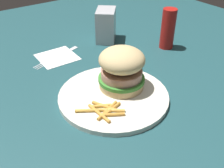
# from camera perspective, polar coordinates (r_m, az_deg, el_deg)

# --- Properties ---
(ground_plane) EXTENTS (1.60, 1.60, 0.00)m
(ground_plane) POSITION_cam_1_polar(r_m,az_deg,el_deg) (0.63, -0.13, -2.68)
(ground_plane) COLOR #1E474C
(plate) EXTENTS (0.26, 0.26, 0.01)m
(plate) POSITION_cam_1_polar(r_m,az_deg,el_deg) (0.62, -0.00, -2.75)
(plate) COLOR silver
(plate) RESTS_ON ground_plane
(sandwich) EXTENTS (0.11, 0.11, 0.10)m
(sandwich) POSITION_cam_1_polar(r_m,az_deg,el_deg) (0.62, 2.12, 3.45)
(sandwich) COLOR tan
(sandwich) RESTS_ON plate
(fries_pile) EXTENTS (0.08, 0.10, 0.01)m
(fries_pile) POSITION_cam_1_polar(r_m,az_deg,el_deg) (0.57, -1.64, -5.68)
(fries_pile) COLOR gold
(fries_pile) RESTS_ON plate
(napkin) EXTENTS (0.11, 0.11, 0.00)m
(napkin) POSITION_cam_1_polar(r_m,az_deg,el_deg) (0.82, -11.81, 5.79)
(napkin) COLOR white
(napkin) RESTS_ON ground_plane
(fork) EXTENTS (0.07, 0.17, 0.00)m
(fork) POSITION_cam_1_polar(r_m,az_deg,el_deg) (0.82, -11.91, 5.90)
(fork) COLOR silver
(fork) RESTS_ON napkin
(napkin_dispenser) EXTENTS (0.11, 0.10, 0.11)m
(napkin_dispenser) POSITION_cam_1_polar(r_m,az_deg,el_deg) (0.90, -1.32, 12.63)
(napkin_dispenser) COLOR #B7BABF
(napkin_dispenser) RESTS_ON ground_plane
(ketchup_bottle) EXTENTS (0.04, 0.04, 0.13)m
(ketchup_bottle) POSITION_cam_1_polar(r_m,az_deg,el_deg) (0.86, 12.05, 11.63)
(ketchup_bottle) COLOR #B21914
(ketchup_bottle) RESTS_ON ground_plane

